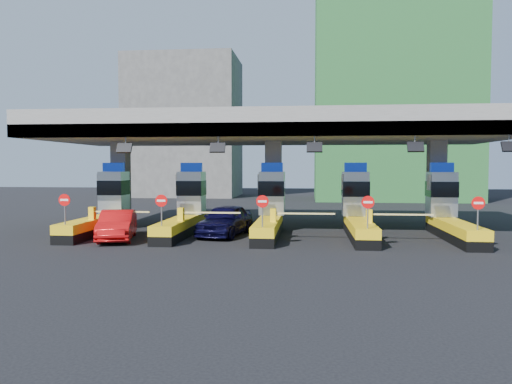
# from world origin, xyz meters

# --- Properties ---
(ground) EXTENTS (120.00, 120.00, 0.00)m
(ground) POSITION_xyz_m (0.00, 0.00, 0.00)
(ground) COLOR black
(ground) RESTS_ON ground
(toll_canopy) EXTENTS (28.00, 12.09, 7.00)m
(toll_canopy) POSITION_xyz_m (0.00, 2.87, 6.13)
(toll_canopy) COLOR slate
(toll_canopy) RESTS_ON ground
(toll_lane_far_left) EXTENTS (4.43, 8.00, 4.16)m
(toll_lane_far_left) POSITION_xyz_m (-10.00, 0.28, 1.40)
(toll_lane_far_left) COLOR black
(toll_lane_far_left) RESTS_ON ground
(toll_lane_left) EXTENTS (4.43, 8.00, 4.16)m
(toll_lane_left) POSITION_xyz_m (-5.00, 0.28, 1.40)
(toll_lane_left) COLOR black
(toll_lane_left) RESTS_ON ground
(toll_lane_center) EXTENTS (4.43, 8.00, 4.16)m
(toll_lane_center) POSITION_xyz_m (0.00, 0.28, 1.40)
(toll_lane_center) COLOR black
(toll_lane_center) RESTS_ON ground
(toll_lane_right) EXTENTS (4.43, 8.00, 4.16)m
(toll_lane_right) POSITION_xyz_m (5.00, 0.28, 1.40)
(toll_lane_right) COLOR black
(toll_lane_right) RESTS_ON ground
(toll_lane_far_right) EXTENTS (4.43, 8.00, 4.16)m
(toll_lane_far_right) POSITION_xyz_m (10.00, 0.28, 1.40)
(toll_lane_far_right) COLOR black
(toll_lane_far_right) RESTS_ON ground
(bg_building_scaffold) EXTENTS (18.00, 12.00, 28.00)m
(bg_building_scaffold) POSITION_xyz_m (12.00, 32.00, 14.00)
(bg_building_scaffold) COLOR #1E5926
(bg_building_scaffold) RESTS_ON ground
(bg_building_concrete) EXTENTS (14.00, 10.00, 18.00)m
(bg_building_concrete) POSITION_xyz_m (-14.00, 36.00, 9.00)
(bg_building_concrete) COLOR #4C4C49
(bg_building_concrete) RESTS_ON ground
(van) EXTENTS (2.98, 5.47, 1.77)m
(van) POSITION_xyz_m (-2.48, -0.63, 0.88)
(van) COLOR black
(van) RESTS_ON ground
(red_car) EXTENTS (2.85, 5.08, 1.58)m
(red_car) POSITION_xyz_m (-7.96, -2.90, 0.79)
(red_car) COLOR red
(red_car) RESTS_ON ground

